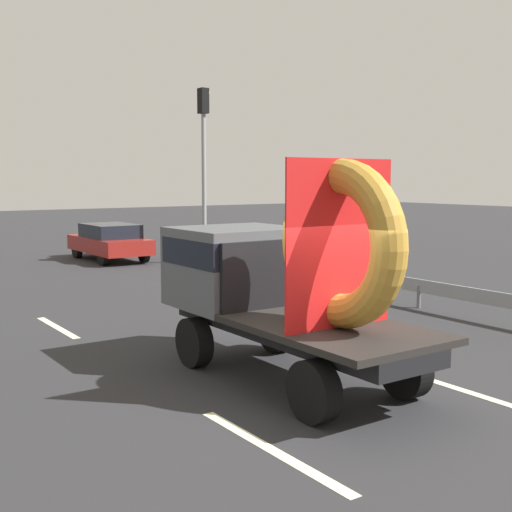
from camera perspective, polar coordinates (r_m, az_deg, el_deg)
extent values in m
plane|color=#28282B|center=(9.86, 6.90, -11.92)|extent=(120.00, 120.00, 0.00)
cylinder|color=black|center=(11.22, -5.33, -7.39)|extent=(0.28, 0.83, 0.83)
cylinder|color=black|center=(12.12, 1.73, -6.31)|extent=(0.28, 0.83, 0.83)
cylinder|color=black|center=(8.73, 4.99, -11.52)|extent=(0.28, 0.83, 0.83)
cylinder|color=black|center=(9.86, 12.74, -9.52)|extent=(0.28, 0.83, 0.83)
cube|color=black|center=(10.29, 3.19, -6.29)|extent=(1.30, 4.99, 0.25)
cube|color=#4C5156|center=(11.43, -1.68, -0.90)|extent=(2.00, 1.81, 1.35)
cube|color=black|center=(11.35, -1.55, 0.56)|extent=(2.02, 1.72, 0.44)
cube|color=black|center=(9.57, 6.53, -6.24)|extent=(2.00, 3.18, 0.10)
cube|color=black|center=(10.65, 1.11, -1.60)|extent=(1.80, 0.08, 1.10)
torus|color=#B7842D|center=(9.26, 7.24, 1.03)|extent=(0.48, 2.36, 2.36)
cube|color=red|center=(9.26, 7.24, 1.03)|extent=(1.90, 0.03, 2.36)
cylinder|color=black|center=(27.18, -15.15, 0.52)|extent=(0.23, 0.66, 0.66)
cylinder|color=black|center=(27.75, -12.04, 0.73)|extent=(0.23, 0.66, 0.66)
cylinder|color=black|center=(24.61, -13.00, -0.04)|extent=(0.23, 0.66, 0.66)
cylinder|color=black|center=(25.24, -9.62, 0.20)|extent=(0.23, 0.66, 0.66)
cube|color=maroon|center=(26.15, -12.50, 0.98)|extent=(1.85, 4.31, 0.56)
cube|color=black|center=(26.01, -12.45, 2.14)|extent=(1.66, 2.41, 0.51)
cylinder|color=gray|center=(24.45, -4.50, 5.73)|extent=(0.16, 0.16, 5.48)
cube|color=black|center=(24.61, -4.57, 13.17)|extent=(0.30, 0.36, 0.90)
sphere|color=yellow|center=(24.73, -4.22, 13.80)|extent=(0.20, 0.20, 0.20)
cube|color=gray|center=(17.68, 9.92, -1.84)|extent=(0.06, 13.02, 0.32)
cylinder|color=slate|center=(16.62, 13.84, -3.43)|extent=(0.10, 0.10, 0.55)
cylinder|color=slate|center=(18.90, 6.44, -2.07)|extent=(0.10, 0.10, 0.55)
cylinder|color=slate|center=(21.43, 0.72, -0.99)|extent=(0.10, 0.10, 0.55)
cube|color=beige|center=(8.04, 1.27, -16.27)|extent=(0.16, 2.89, 0.01)
cube|color=beige|center=(14.71, -16.73, -5.90)|extent=(0.16, 2.38, 0.01)
cube|color=beige|center=(10.19, 20.03, -11.65)|extent=(0.16, 2.62, 0.01)
cube|color=beige|center=(15.96, -3.94, -4.66)|extent=(0.16, 2.26, 0.01)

